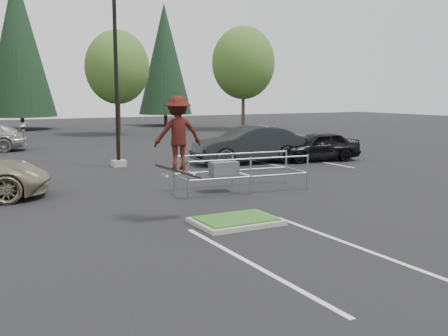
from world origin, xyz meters
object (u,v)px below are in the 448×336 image
conif_b (18,44)px  cart_corral (228,169)px  decid_c (117,70)px  car_r_black (317,146)px  skateboarder (178,134)px  light_pole (116,68)px  car_r_charc (249,144)px  decid_d (243,65)px  conif_c (165,59)px

conif_b → cart_corral: conif_b is taller
decid_c → car_r_black: size_ratio=1.91×
skateboarder → light_pole: bearing=-90.2°
light_pole → car_r_black: size_ratio=2.31×
car_r_charc → decid_d: bearing=155.9°
decid_d → conif_b: bearing=150.5°
decid_c → car_r_charc: bearing=-88.5°
light_pole → car_r_black: bearing=-16.2°
conif_b → cart_corral: size_ratio=3.11×
skateboarder → car_r_charc: skateboarder is taller
light_pole → decid_c: light_pole is taller
cart_corral → skateboarder: skateboarder is taller
conif_c → car_r_black: conif_c is taller
decid_d → car_r_black: size_ratio=2.15×
decid_d → conif_c: conif_c is taller
light_pole → decid_c: size_ratio=1.21×
conif_b → skateboarder: conif_b is taller
skateboarder → decid_d: bearing=-114.6°
decid_c → conif_c: 12.65m
car_r_charc → car_r_black: (3.50, -0.93, -0.17)m
decid_d → car_r_charc: (-11.49, -20.17, -5.00)m
decid_d → car_r_black: decid_d is taller
decid_d → car_r_black: bearing=-110.7°
light_pole → skateboarder: light_pole is taller
car_r_black → cart_corral: bearing=-48.6°
conif_c → car_r_black: bearing=-97.5°
conif_c → car_r_black: size_ratio=2.85×
car_r_charc → light_pole: bearing=-101.4°
decid_c → car_r_charc: 20.14m
light_pole → cart_corral: size_ratio=2.17×
conif_c → decid_c: bearing=-129.6°
decid_c → decid_d: bearing=2.4°
decid_d → car_r_charc: 23.74m
conif_b → decid_d: bearing=-29.5°
conif_b → car_r_black: conif_b is taller
cart_corral → light_pole: bearing=106.8°
light_pole → decid_c: (5.49, 17.83, 0.69)m
light_pole → car_r_charc: 7.26m
light_pole → decid_d: (17.49, 18.33, 1.35)m
decid_c → car_r_charc: (0.51, -19.67, -4.34)m
car_r_charc → skateboarder: bearing=-34.5°
conif_c → cart_corral: size_ratio=2.68×
cart_corral → car_r_black: car_r_black is taller
conif_b → conif_c: size_ratio=1.16×
light_pole → cart_corral: bearing=-79.3°
car_r_charc → cart_corral: bearing=-30.9°
decid_c → decid_d: (12.00, 0.50, 0.66)m
light_pole → car_r_charc: size_ratio=1.82×
conif_b → cart_corral: bearing=-86.9°
cart_corral → skateboarder: size_ratio=2.08×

